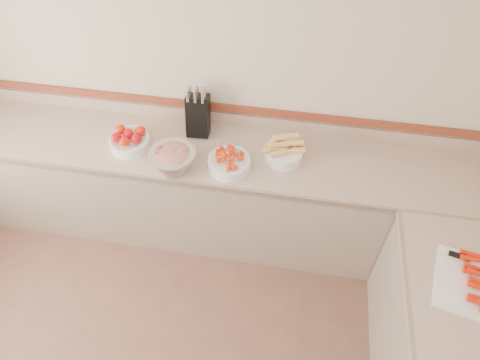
% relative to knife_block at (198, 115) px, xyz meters
% --- Properties ---
extents(back_wall, '(4.00, 0.00, 4.00)m').
position_rel_knife_block_xyz_m(back_wall, '(0.04, 0.13, 0.24)').
color(back_wall, beige).
rests_on(back_wall, ground_plane).
extents(counter_back, '(4.00, 0.65, 1.08)m').
position_rel_knife_block_xyz_m(counter_back, '(0.04, -0.19, -0.60)').
color(counter_back, tan).
rests_on(counter_back, ground_plane).
extents(knife_block, '(0.17, 0.20, 0.39)m').
position_rel_knife_block_xyz_m(knife_block, '(0.00, 0.00, 0.00)').
color(knife_block, black).
rests_on(knife_block, counter_back).
extents(tomato_bowl, '(0.29, 0.29, 0.14)m').
position_rel_knife_block_xyz_m(tomato_bowl, '(-0.45, -0.24, -0.10)').
color(tomato_bowl, white).
rests_on(tomato_bowl, counter_back).
extents(cherry_tomato_bowl, '(0.29, 0.29, 0.16)m').
position_rel_knife_block_xyz_m(cherry_tomato_bowl, '(0.28, -0.33, -0.11)').
color(cherry_tomato_bowl, white).
rests_on(cherry_tomato_bowl, counter_back).
extents(corn_bowl, '(0.30, 0.27, 0.20)m').
position_rel_knife_block_xyz_m(corn_bowl, '(0.64, -0.18, -0.09)').
color(corn_bowl, white).
rests_on(corn_bowl, counter_back).
extents(rhubarb_bowl, '(0.32, 0.32, 0.18)m').
position_rel_knife_block_xyz_m(rhubarb_bowl, '(-0.08, -0.40, -0.07)').
color(rhubarb_bowl, '#B2B2BA').
rests_on(rhubarb_bowl, counter_back).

